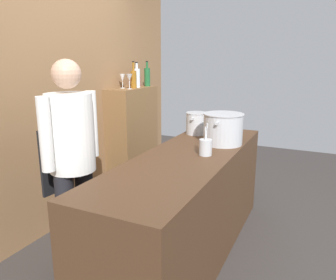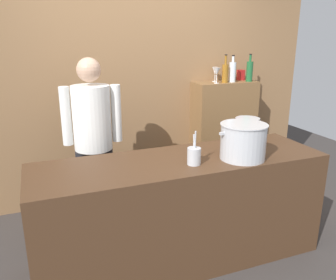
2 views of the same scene
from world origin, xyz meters
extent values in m
plane|color=#383330|center=(0.00, 0.00, 0.00)|extent=(8.00, 8.00, 0.00)
cube|color=olive|center=(0.00, 1.40, 1.50)|extent=(4.40, 0.10, 3.00)
cube|color=#472D1C|center=(0.00, 0.00, 0.45)|extent=(2.35, 0.70, 0.90)
cube|color=brown|center=(1.07, 1.19, 0.66)|extent=(0.76, 0.32, 1.32)
cylinder|color=black|center=(-0.47, 0.69, 0.42)|extent=(0.14, 0.14, 0.84)
cylinder|color=black|center=(-0.67, 0.71, 0.42)|extent=(0.14, 0.14, 0.84)
cylinder|color=white|center=(-0.57, 0.70, 1.13)|extent=(0.34, 0.34, 0.58)
cube|color=black|center=(-0.56, 0.88, 0.89)|extent=(0.30, 0.05, 0.52)
cylinder|color=white|center=(-0.35, 0.68, 1.16)|extent=(0.09, 0.09, 0.52)
cylinder|color=white|center=(-0.79, 0.72, 1.16)|extent=(0.09, 0.09, 0.52)
sphere|color=tan|center=(-0.57, 0.70, 1.55)|extent=(0.21, 0.21, 0.21)
cylinder|color=#B7BABF|center=(0.46, -0.16, 1.04)|extent=(0.36, 0.36, 0.27)
cylinder|color=#B7BABF|center=(0.46, -0.16, 1.18)|extent=(0.37, 0.37, 0.01)
cube|color=#B7BABF|center=(0.26, -0.16, 1.12)|extent=(0.04, 0.02, 0.02)
cube|color=#B7BABF|center=(0.65, -0.16, 1.12)|extent=(0.04, 0.02, 0.02)
cylinder|color=#B7BABF|center=(0.74, 0.21, 1.01)|extent=(0.21, 0.21, 0.22)
cylinder|color=#B7BABF|center=(0.74, 0.21, 1.12)|extent=(0.22, 0.22, 0.01)
cube|color=#B7BABF|center=(0.61, 0.21, 1.08)|extent=(0.04, 0.02, 0.02)
cube|color=#B7BABF|center=(0.86, 0.21, 1.08)|extent=(0.04, 0.02, 0.02)
cylinder|color=#B7BABF|center=(0.04, -0.14, 0.97)|extent=(0.10, 0.10, 0.13)
cylinder|color=#B7BABF|center=(0.04, -0.14, 1.03)|extent=(0.01, 0.03, 0.21)
cylinder|color=#B7BABF|center=(0.05, -0.14, 1.04)|extent=(0.01, 0.02, 0.24)
cylinder|color=#8C5919|center=(1.03, 1.13, 1.42)|extent=(0.07, 0.07, 0.21)
cylinder|color=#8C5919|center=(1.03, 1.13, 1.57)|extent=(0.02, 0.02, 0.10)
cylinder|color=black|center=(1.03, 1.13, 1.63)|extent=(0.03, 0.03, 0.01)
cylinder|color=silver|center=(1.14, 1.15, 1.43)|extent=(0.08, 0.08, 0.23)
cylinder|color=silver|center=(1.14, 1.15, 1.58)|extent=(0.03, 0.03, 0.07)
cylinder|color=black|center=(1.14, 1.15, 1.62)|extent=(0.03, 0.03, 0.01)
cylinder|color=#1E592D|center=(1.35, 1.12, 1.43)|extent=(0.08, 0.08, 0.23)
cylinder|color=#1E592D|center=(1.35, 1.12, 1.58)|extent=(0.03, 0.03, 0.07)
cylinder|color=black|center=(1.35, 1.12, 1.63)|extent=(0.03, 0.03, 0.01)
cylinder|color=silver|center=(0.96, 1.24, 1.32)|extent=(0.06, 0.06, 0.01)
cylinder|color=silver|center=(0.96, 1.24, 1.36)|extent=(0.01, 0.01, 0.07)
cone|color=silver|center=(0.96, 1.24, 1.44)|extent=(0.07, 0.07, 0.09)
cylinder|color=silver|center=(0.91, 1.11, 1.32)|extent=(0.06, 0.06, 0.01)
cylinder|color=silver|center=(0.91, 1.11, 1.37)|extent=(0.01, 0.01, 0.09)
cone|color=silver|center=(0.91, 1.11, 1.45)|extent=(0.08, 0.08, 0.08)
cube|color=red|center=(1.33, 1.26, 1.38)|extent=(0.07, 0.07, 0.12)
camera|label=1|loc=(-2.38, -0.96, 1.66)|focal=34.91mm
camera|label=2|loc=(-1.02, -2.34, 1.84)|focal=36.74mm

